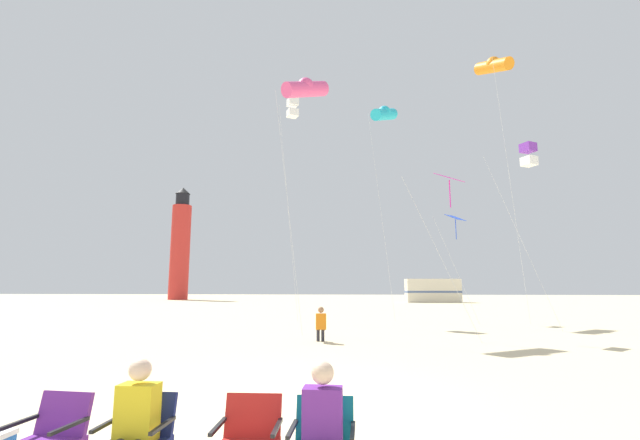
# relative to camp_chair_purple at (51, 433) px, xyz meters

# --- Properties ---
(ground) EXTENTS (200.00, 200.00, 0.00)m
(ground) POSITION_rel_camp_chair_purple_xyz_m (1.49, 3.14, -0.50)
(ground) COLOR beige
(camp_chair_purple) EXTENTS (0.59, 0.60, 0.82)m
(camp_chair_purple) POSITION_rel_camp_chair_purple_xyz_m (0.00, 0.00, 0.00)
(camp_chair_purple) COLOR #722D99
(camp_chair_purple) RESTS_ON ground
(camp_chair_navy) EXTENTS (0.56, 0.57, 0.82)m
(camp_chair_navy) POSITION_rel_camp_chair_purple_xyz_m (0.80, 0.07, 0.00)
(camp_chair_navy) COLOR navy
(camp_chair_navy) RESTS_ON ground
(spectator_navy_chair) EXTENTS (0.34, 0.51, 1.16)m
(spectator_navy_chair) POSITION_rel_camp_chair_purple_xyz_m (0.80, -0.07, 0.11)
(spectator_navy_chair) COLOR yellow
(spectator_navy_chair) RESTS_ON ground
(camp_chair_red) EXTENTS (0.58, 0.59, 0.82)m
(camp_chair_red) POSITION_rel_camp_chair_purple_xyz_m (1.81, 0.11, 0.00)
(camp_chair_red) COLOR red
(camp_chair_red) RESTS_ON ground
(camp_chair_teal) EXTENTS (0.56, 0.57, 0.82)m
(camp_chair_teal) POSITION_rel_camp_chair_purple_xyz_m (2.47, 0.09, 0.00)
(camp_chair_teal) COLOR #147F84
(camp_chair_teal) RESTS_ON ground
(spectator_teal_chair) EXTENTS (0.34, 0.51, 1.16)m
(spectator_teal_chair) POSITION_rel_camp_chair_purple_xyz_m (2.47, -0.04, 0.11)
(spectator_teal_chair) COLOR #722D99
(spectator_teal_chair) RESTS_ON ground
(kite_flyer_standing) EXTENTS (0.38, 0.54, 1.16)m
(kite_flyer_standing) POSITION_rel_camp_chair_purple_xyz_m (1.40, 10.72, 0.11)
(kite_flyer_standing) COLOR orange
(kite_flyer_standing) RESTS_ON ground
(kite_box_white) EXTENTS (1.27, 1.14, 13.19)m
(kite_box_white) POSITION_rel_camp_chair_purple_xyz_m (-1.31, 20.59, 12.08)
(kite_box_white) COLOR silver
(kite_box_white) RESTS_ON ground
(kite_tube_rainbow) EXTENTS (2.46, 2.56, 11.44)m
(kite_tube_rainbow) POSITION_rel_camp_chair_purple_xyz_m (0.35, 14.30, 10.24)
(kite_tube_rainbow) COLOR silver
(kite_tube_rainbow) RESTS_ON ground
(kite_diamond_magenta) EXTENTS (2.50, 2.50, 6.27)m
(kite_diamond_magenta) POSITION_rel_camp_chair_purple_xyz_m (6.21, 12.89, 5.35)
(kite_diamond_magenta) COLOR silver
(kite_diamond_magenta) RESTS_ON ground
(kite_tube_cyan) EXTENTS (1.92, 2.51, 12.96)m
(kite_tube_cyan) POSITION_rel_camp_chair_purple_xyz_m (4.25, 21.23, 11.76)
(kite_tube_cyan) COLOR silver
(kite_tube_cyan) RESTS_ON ground
(kite_box_violet) EXTENTS (2.61, 2.61, 8.91)m
(kite_box_violet) POSITION_rel_camp_chair_purple_xyz_m (11.11, 17.67, 7.82)
(kite_box_violet) COLOR silver
(kite_box_violet) RESTS_ON ground
(kite_tube_orange) EXTENTS (1.72, 2.55, 14.62)m
(kite_tube_orange) POSITION_rel_camp_chair_purple_xyz_m (10.16, 19.08, 13.41)
(kite_tube_orange) COLOR silver
(kite_tube_orange) RESTS_ON ground
(kite_diamond_blue) EXTENTS (1.97, 1.93, 5.78)m
(kite_diamond_blue) POSITION_rel_camp_chair_purple_xyz_m (7.89, 19.95, 4.89)
(kite_diamond_blue) COLOR silver
(kite_diamond_blue) RESTS_ON ground
(lighthouse_distant) EXTENTS (2.80, 2.80, 16.80)m
(lighthouse_distant) POSITION_rel_camp_chair_purple_xyz_m (-24.29, 57.45, 7.34)
(lighthouse_distant) COLOR red
(lighthouse_distant) RESTS_ON ground
(rv_van_cream) EXTENTS (6.60, 2.82, 2.80)m
(rv_van_cream) POSITION_rel_camp_chair_purple_xyz_m (11.13, 49.86, 0.89)
(rv_van_cream) COLOR beige
(rv_van_cream) RESTS_ON ground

